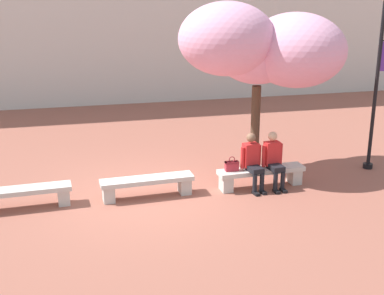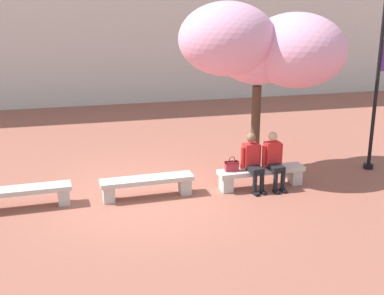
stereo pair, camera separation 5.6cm
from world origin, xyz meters
TOP-DOWN VIEW (x-y plane):
  - ground_plane at (0.00, 0.00)m, footprint 100.00×100.00m
  - stone_bench_west_end at (-2.63, 0.00)m, footprint 2.05×0.52m
  - stone_bench_near_west at (-0.00, 0.00)m, footprint 2.05×0.52m
  - stone_bench_center at (2.63, 0.00)m, footprint 2.05×0.52m
  - person_seated_left at (2.38, -0.05)m, footprint 0.50×0.72m
  - person_seated_right at (2.89, -0.05)m, footprint 0.51×0.71m
  - handbag at (1.92, 0.00)m, footprint 0.30×0.15m
  - cherry_tree_main at (2.98, 1.05)m, footprint 3.96×2.49m
  - lamp_post_with_banner at (5.71, 0.57)m, footprint 0.54×0.28m

SIDE VIEW (x-z plane):
  - ground_plane at x=0.00m, z-range 0.00..0.00m
  - stone_bench_west_end at x=-2.63m, z-range 0.08..0.53m
  - stone_bench_near_west at x=0.00m, z-range 0.08..0.53m
  - stone_bench_center at x=2.63m, z-range 0.08..0.53m
  - handbag at x=1.92m, z-range 0.41..0.75m
  - person_seated_left at x=2.38m, z-range 0.05..1.34m
  - person_seated_right at x=2.89m, z-range 0.05..1.34m
  - lamp_post_with_banner at x=5.71m, z-range 0.43..4.78m
  - cherry_tree_main at x=2.98m, z-range 1.00..5.10m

